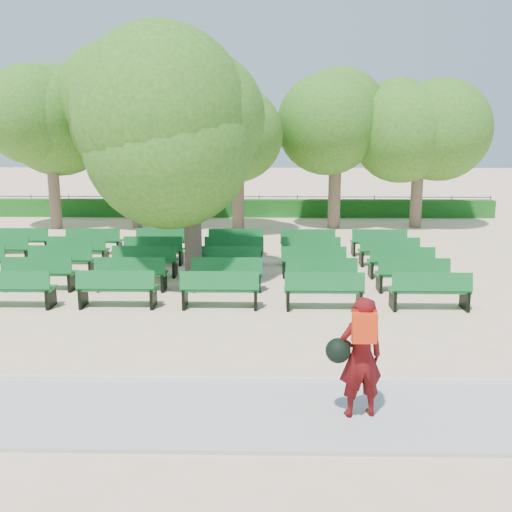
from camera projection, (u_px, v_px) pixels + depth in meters
The scene contains 9 objects.
ground at pixel (215, 287), 15.84m from camera, with size 120.00×120.00×0.00m, color beige.
paving at pixel (171, 413), 8.59m from camera, with size 30.00×2.20×0.06m, color #AAA9A6.
curb at pixel (182, 380), 9.71m from camera, with size 30.00×0.12×0.10m, color silver.
hedge at pixel (240, 208), 29.44m from camera, with size 26.00×0.70×0.90m, color #185818.
fence at pixel (240, 216), 29.92m from camera, with size 26.00×0.10×1.02m, color black, non-canonical shape.
tree_line at pixel (235, 229), 25.62m from camera, with size 21.80×6.80×7.04m, color #376E1D, non-canonical shape.
bench_array at pixel (188, 273), 17.04m from camera, with size 1.94×0.72×1.20m.
tree_among at pixel (191, 131), 15.69m from camera, with size 4.61×4.61×6.35m.
person at pixel (359, 355), 8.26m from camera, with size 0.89×0.57×1.82m.
Camera 1 is at (1.44, -15.29, 4.13)m, focal length 40.00 mm.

